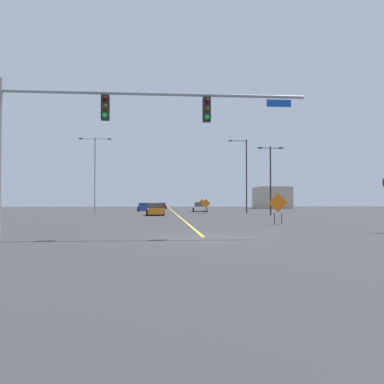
{
  "coord_description": "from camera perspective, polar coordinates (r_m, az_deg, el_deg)",
  "views": [
    {
      "loc": [
        -1.82,
        -16.53,
        1.54
      ],
      "look_at": [
        1.37,
        23.66,
        2.55
      ],
      "focal_mm": 35.94,
      "sensor_mm": 36.0,
      "label": 1
    }
  ],
  "objects": [
    {
      "name": "ground",
      "position": [
        16.7,
        1.75,
        -6.72
      ],
      "size": [
        204.92,
        204.92,
        0.0
      ],
      "primitive_type": "plane",
      "color": "#38383A"
    },
    {
      "name": "road_centre_stripe",
      "position": [
        73.49,
        -3.13,
        -2.63
      ],
      "size": [
        0.16,
        113.84,
        0.01
      ],
      "color": "yellow",
      "rests_on": "ground"
    },
    {
      "name": "traffic_signal_assembly",
      "position": [
        17.04,
        -12.34,
        10.45
      ],
      "size": [
        13.16,
        0.44,
        6.73
      ],
      "color": "gray",
      "rests_on": "ground"
    },
    {
      "name": "street_lamp_far_left",
      "position": [
        50.72,
        7.91,
        2.84
      ],
      "size": [
        2.43,
        0.24,
        9.65
      ],
      "color": "black",
      "rests_on": "ground"
    },
    {
      "name": "street_lamp_mid_left",
      "position": [
        44.12,
        11.57,
        2.52
      ],
      "size": [
        2.87,
        0.24,
        7.74
      ],
      "color": "black",
      "rests_on": "ground"
    },
    {
      "name": "street_lamp_mid_right",
      "position": [
        52.0,
        -14.21,
        3.32
      ],
      "size": [
        4.19,
        0.24,
        9.95
      ],
      "color": "gray",
      "rests_on": "ground"
    },
    {
      "name": "construction_sign_median_far",
      "position": [
        48.67,
        2.06,
        -1.84
      ],
      "size": [
        1.17,
        0.3,
        1.9
      ],
      "color": "orange",
      "rests_on": "ground"
    },
    {
      "name": "construction_sign_median_near",
      "position": [
        26.79,
        12.64,
        -1.78
      ],
      "size": [
        1.33,
        0.08,
        2.14
      ],
      "color": "orange",
      "rests_on": "ground"
    },
    {
      "name": "construction_sign_left_shoulder",
      "position": [
        66.33,
        1.45,
        -1.69
      ],
      "size": [
        1.23,
        0.09,
        1.96
      ],
      "color": "orange",
      "rests_on": "ground"
    },
    {
      "name": "car_white_mid",
      "position": [
        58.55,
        1.14,
        -2.29
      ],
      "size": [
        2.24,
        4.54,
        1.43
      ],
      "color": "white",
      "rests_on": "ground"
    },
    {
      "name": "car_orange_approaching",
      "position": [
        43.48,
        -5.53,
        -2.61
      ],
      "size": [
        2.14,
        4.58,
        1.38
      ],
      "color": "orange",
      "rests_on": "ground"
    },
    {
      "name": "car_red_passing",
      "position": [
        81.29,
        -4.56,
        -2.1
      ],
      "size": [
        2.25,
        4.31,
        1.29
      ],
      "color": "red",
      "rests_on": "ground"
    },
    {
      "name": "car_blue_distant",
      "position": [
        64.73,
        -7.1,
        -2.21
      ],
      "size": [
        2.13,
        4.56,
        1.34
      ],
      "color": "#1E389E",
      "rests_on": "ground"
    },
    {
      "name": "roadside_building_east",
      "position": [
        89.53,
        11.76,
        -0.84
      ],
      "size": [
        7.0,
        8.98,
        4.86
      ],
      "color": "#B2A893",
      "rests_on": "ground"
    }
  ]
}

